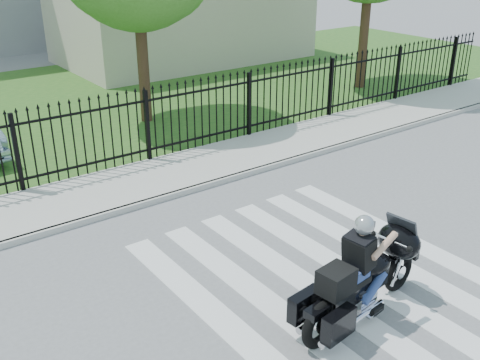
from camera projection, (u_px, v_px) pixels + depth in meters
ground at (325, 275)px, 9.11m from camera, size 120.00×120.00×0.00m
crosswalk at (325, 275)px, 9.11m from camera, size 5.00×5.50×0.01m
sidewalk at (171, 174)px, 12.77m from camera, size 40.00×2.00×0.12m
curb at (194, 189)px, 12.04m from camera, size 40.00×0.12×0.12m
grass_strip at (61, 106)px, 17.95m from camera, size 40.00×12.00×0.02m
iron_fence at (147, 128)px, 13.17m from camera, size 26.00×0.04×1.80m
building_low at (182, 18)px, 23.98m from camera, size 10.00×6.00×3.50m
motorcycle_rider at (361, 276)px, 7.86m from camera, size 2.56×1.00×1.70m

